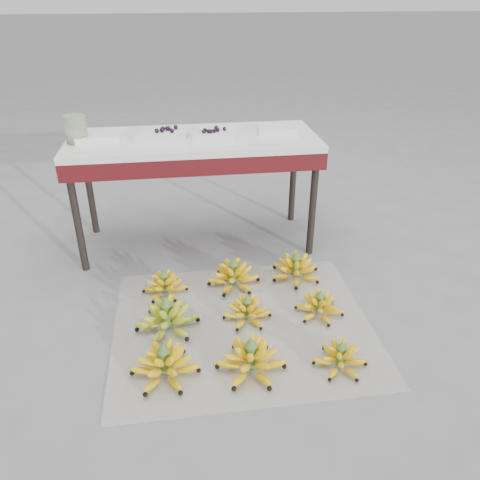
{
  "coord_description": "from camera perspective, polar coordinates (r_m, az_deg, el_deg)",
  "views": [
    {
      "loc": [
        -0.21,
        -1.81,
        1.48
      ],
      "look_at": [
        0.09,
        0.3,
        0.31
      ],
      "focal_mm": 35.0,
      "sensor_mm": 36.0,
      "label": 1
    }
  ],
  "objects": [
    {
      "name": "tray_far_right",
      "position": [
        2.9,
        4.6,
        13.33
      ],
      "size": [
        0.25,
        0.19,
        0.04
      ],
      "color": "silver",
      "rests_on": "vendor_table"
    },
    {
      "name": "tray_far_left",
      "position": [
        2.84,
        -16.97,
        11.93
      ],
      "size": [
        0.26,
        0.2,
        0.04
      ],
      "color": "silver",
      "rests_on": "vendor_table"
    },
    {
      "name": "bunch_mid_left",
      "position": [
        2.31,
        -8.86,
        -9.36
      ],
      "size": [
        0.31,
        0.31,
        0.18
      ],
      "rotation": [
        0.0,
        0.0,
        -0.02
      ],
      "color": "#82A21B",
      "rests_on": "newspaper_mat"
    },
    {
      "name": "bunch_mid_center",
      "position": [
        2.35,
        0.86,
        -8.67
      ],
      "size": [
        0.29,
        0.29,
        0.14
      ],
      "rotation": [
        0.0,
        0.0,
        -0.27
      ],
      "color": "#FFCE01",
      "rests_on": "newspaper_mat"
    },
    {
      "name": "ground",
      "position": [
        2.35,
        -1.29,
        -10.38
      ],
      "size": [
        60.0,
        60.0,
        0.0
      ],
      "primitive_type": "plane",
      "color": "slate",
      "rests_on": "ground"
    },
    {
      "name": "vendor_table",
      "position": [
        2.83,
        -5.65,
        10.84
      ],
      "size": [
        1.46,
        0.58,
        0.7
      ],
      "color": "black",
      "rests_on": "ground"
    },
    {
      "name": "tray_right",
      "position": [
        2.78,
        -3.13,
        12.76
      ],
      "size": [
        0.26,
        0.21,
        0.06
      ],
      "color": "silver",
      "rests_on": "vendor_table"
    },
    {
      "name": "bunch_back_center",
      "position": [
        2.59,
        -0.78,
        -4.38
      ],
      "size": [
        0.29,
        0.29,
        0.17
      ],
      "rotation": [
        0.0,
        0.0,
        -0.03
      ],
      "color": "#FFCE01",
      "rests_on": "newspaper_mat"
    },
    {
      "name": "bunch_front_center",
      "position": [
        2.07,
        1.34,
        -14.33
      ],
      "size": [
        0.35,
        0.35,
        0.18
      ],
      "rotation": [
        0.0,
        0.0,
        -0.21
      ],
      "color": "#FFCE01",
      "rests_on": "newspaper_mat"
    },
    {
      "name": "bunch_front_left",
      "position": [
        2.07,
        -9.16,
        -14.78
      ],
      "size": [
        0.36,
        0.36,
        0.18
      ],
      "rotation": [
        0.0,
        0.0,
        -0.29
      ],
      "color": "#FFCE01",
      "rests_on": "newspaper_mat"
    },
    {
      "name": "glass_jar",
      "position": [
        2.82,
        -19.37,
        12.63
      ],
      "size": [
        0.16,
        0.16,
        0.15
      ],
      "primitive_type": "cylinder",
      "rotation": [
        0.0,
        0.0,
        -0.41
      ],
      "color": "beige",
      "rests_on": "vendor_table"
    },
    {
      "name": "bunch_mid_right",
      "position": [
        2.41,
        9.64,
        -7.92
      ],
      "size": [
        0.28,
        0.28,
        0.15
      ],
      "rotation": [
        0.0,
        0.0,
        0.2
      ],
      "color": "#FFCE01",
      "rests_on": "newspaper_mat"
    },
    {
      "name": "bunch_front_right",
      "position": [
        2.14,
        12.12,
        -13.88
      ],
      "size": [
        0.28,
        0.28,
        0.14
      ],
      "rotation": [
        0.0,
        0.0,
        -0.23
      ],
      "color": "#FFCE01",
      "rests_on": "newspaper_mat"
    },
    {
      "name": "newspaper_mat",
      "position": [
        2.34,
        0.3,
        -10.33
      ],
      "size": [
        1.25,
        1.05,
        0.01
      ],
      "primitive_type": "cube",
      "rotation": [
        0.0,
        0.0,
        0.0
      ],
      "color": "white",
      "rests_on": "ground"
    },
    {
      "name": "bunch_back_left",
      "position": [
        2.56,
        -9.15,
        -5.47
      ],
      "size": [
        0.31,
        0.31,
        0.14
      ],
      "rotation": [
        0.0,
        0.0,
        -0.37
      ],
      "color": "#FFCE01",
      "rests_on": "newspaper_mat"
    },
    {
      "name": "bunch_back_right",
      "position": [
        2.67,
        6.81,
        -3.49
      ],
      "size": [
        0.31,
        0.31,
        0.17
      ],
      "rotation": [
        0.0,
        0.0,
        0.1
      ],
      "color": "#FFCE01",
      "rests_on": "newspaper_mat"
    },
    {
      "name": "tray_left",
      "position": [
        2.78,
        -9.41,
        12.47
      ],
      "size": [
        0.31,
        0.26,
        0.07
      ],
      "color": "silver",
      "rests_on": "vendor_table"
    }
  ]
}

